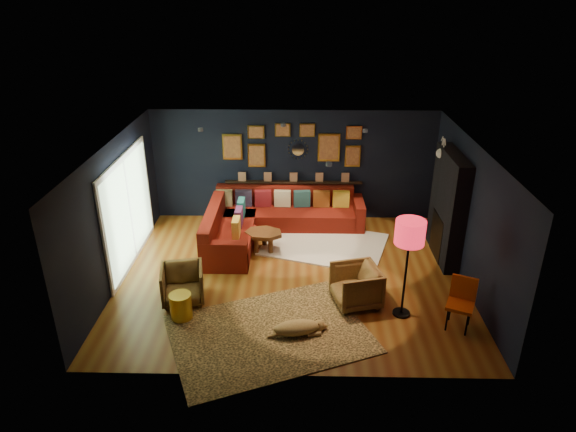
{
  "coord_description": "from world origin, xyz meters",
  "views": [
    {
      "loc": [
        0.13,
        -8.52,
        5.2
      ],
      "look_at": [
        -0.07,
        0.3,
        1.14
      ],
      "focal_mm": 32.0,
      "sensor_mm": 36.0,
      "label": 1
    }
  ],
  "objects_px": {
    "armchair_right": "(356,284)",
    "orange_chair": "(462,299)",
    "dog": "(297,325)",
    "pouf": "(246,235)",
    "gold_stool": "(181,306)",
    "armchair_left": "(182,283)",
    "sectional": "(265,221)",
    "floor_lamp": "(410,236)",
    "coffee_table": "(264,235)"
  },
  "relations": [
    {
      "from": "coffee_table",
      "to": "pouf",
      "type": "xyz_separation_m",
      "value": [
        -0.42,
        0.33,
        -0.16
      ]
    },
    {
      "from": "floor_lamp",
      "to": "dog",
      "type": "distance_m",
      "value": 2.3
    },
    {
      "from": "armchair_right",
      "to": "orange_chair",
      "type": "bearing_deg",
      "value": 55.51
    },
    {
      "from": "sectional",
      "to": "armchair_right",
      "type": "bearing_deg",
      "value": -56.94
    },
    {
      "from": "sectional",
      "to": "gold_stool",
      "type": "height_order",
      "value": "sectional"
    },
    {
      "from": "armchair_left",
      "to": "armchair_right",
      "type": "distance_m",
      "value": 3.05
    },
    {
      "from": "armchair_right",
      "to": "pouf",
      "type": "bearing_deg",
      "value": -150.48
    },
    {
      "from": "armchair_left",
      "to": "dog",
      "type": "distance_m",
      "value": 2.23
    },
    {
      "from": "sectional",
      "to": "pouf",
      "type": "xyz_separation_m",
      "value": [
        -0.4,
        -0.45,
        -0.12
      ]
    },
    {
      "from": "pouf",
      "to": "gold_stool",
      "type": "distance_m",
      "value": 2.87
    },
    {
      "from": "armchair_left",
      "to": "floor_lamp",
      "type": "relative_size",
      "value": 0.42
    },
    {
      "from": "sectional",
      "to": "dog",
      "type": "bearing_deg",
      "value": -78.62
    },
    {
      "from": "orange_chair",
      "to": "armchair_right",
      "type": "bearing_deg",
      "value": -175.76
    },
    {
      "from": "dog",
      "to": "orange_chair",
      "type": "bearing_deg",
      "value": -4.56
    },
    {
      "from": "coffee_table",
      "to": "orange_chair",
      "type": "xyz_separation_m",
      "value": [
        3.38,
        -2.51,
        0.16
      ]
    },
    {
      "from": "sectional",
      "to": "pouf",
      "type": "distance_m",
      "value": 0.62
    },
    {
      "from": "gold_stool",
      "to": "dog",
      "type": "xyz_separation_m",
      "value": [
        1.94,
        -0.4,
        -0.05
      ]
    },
    {
      "from": "sectional",
      "to": "pouf",
      "type": "height_order",
      "value": "sectional"
    },
    {
      "from": "sectional",
      "to": "orange_chair",
      "type": "relative_size",
      "value": 3.89
    },
    {
      "from": "pouf",
      "to": "floor_lamp",
      "type": "height_order",
      "value": "floor_lamp"
    },
    {
      "from": "coffee_table",
      "to": "floor_lamp",
      "type": "relative_size",
      "value": 0.5
    },
    {
      "from": "orange_chair",
      "to": "dog",
      "type": "distance_m",
      "value": 2.71
    },
    {
      "from": "gold_stool",
      "to": "orange_chair",
      "type": "bearing_deg",
      "value": -1.11
    },
    {
      "from": "coffee_table",
      "to": "pouf",
      "type": "height_order",
      "value": "coffee_table"
    },
    {
      "from": "coffee_table",
      "to": "armchair_left",
      "type": "bearing_deg",
      "value": -124.5
    },
    {
      "from": "orange_chair",
      "to": "floor_lamp",
      "type": "xyz_separation_m",
      "value": [
        -0.88,
        0.29,
        0.98
      ]
    },
    {
      "from": "sectional",
      "to": "armchair_left",
      "type": "bearing_deg",
      "value": -115.73
    },
    {
      "from": "dog",
      "to": "floor_lamp",
      "type": "bearing_deg",
      "value": 7.26
    },
    {
      "from": "sectional",
      "to": "coffee_table",
      "type": "distance_m",
      "value": 0.78
    },
    {
      "from": "armchair_right",
      "to": "gold_stool",
      "type": "relative_size",
      "value": 1.69
    },
    {
      "from": "armchair_right",
      "to": "floor_lamp",
      "type": "height_order",
      "value": "floor_lamp"
    },
    {
      "from": "armchair_right",
      "to": "orange_chair",
      "type": "distance_m",
      "value": 1.75
    },
    {
      "from": "gold_stool",
      "to": "orange_chair",
      "type": "relative_size",
      "value": 0.53
    },
    {
      "from": "coffee_table",
      "to": "pouf",
      "type": "relative_size",
      "value": 1.75
    },
    {
      "from": "dog",
      "to": "coffee_table",
      "type": "bearing_deg",
      "value": 92.85
    },
    {
      "from": "armchair_left",
      "to": "gold_stool",
      "type": "distance_m",
      "value": 0.55
    },
    {
      "from": "armchair_left",
      "to": "gold_stool",
      "type": "relative_size",
      "value": 1.6
    },
    {
      "from": "orange_chair",
      "to": "dog",
      "type": "height_order",
      "value": "orange_chair"
    },
    {
      "from": "armchair_right",
      "to": "dog",
      "type": "relative_size",
      "value": 0.77
    },
    {
      "from": "armchair_right",
      "to": "orange_chair",
      "type": "xyz_separation_m",
      "value": [
        1.64,
        -0.6,
        0.12
      ]
    },
    {
      "from": "gold_stool",
      "to": "floor_lamp",
      "type": "relative_size",
      "value": 0.26
    },
    {
      "from": "gold_stool",
      "to": "dog",
      "type": "bearing_deg",
      "value": -11.75
    },
    {
      "from": "coffee_table",
      "to": "armchair_left",
      "type": "distance_m",
      "value": 2.31
    },
    {
      "from": "pouf",
      "to": "armchair_right",
      "type": "bearing_deg",
      "value": -46.09
    },
    {
      "from": "coffee_table",
      "to": "pouf",
      "type": "bearing_deg",
      "value": 141.91
    },
    {
      "from": "floor_lamp",
      "to": "pouf",
      "type": "bearing_deg",
      "value": 138.79
    },
    {
      "from": "coffee_table",
      "to": "armchair_right",
      "type": "bearing_deg",
      "value": -47.73
    },
    {
      "from": "armchair_right",
      "to": "dog",
      "type": "height_order",
      "value": "armchair_right"
    },
    {
      "from": "armchair_right",
      "to": "orange_chair",
      "type": "height_order",
      "value": "orange_chair"
    },
    {
      "from": "dog",
      "to": "armchair_left",
      "type": "bearing_deg",
      "value": 144.02
    }
  ]
}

